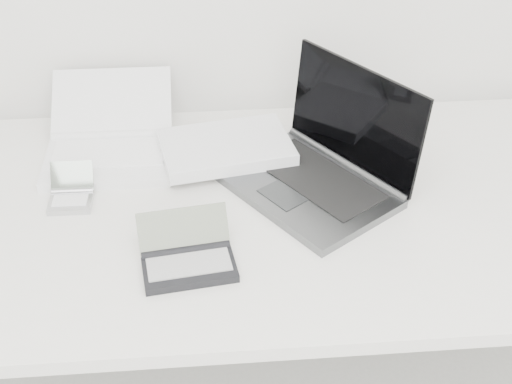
{
  "coord_description": "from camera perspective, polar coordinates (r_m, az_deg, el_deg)",
  "views": [
    {
      "loc": [
        -0.13,
        0.36,
        1.63
      ],
      "look_at": [
        -0.03,
        1.51,
        0.79
      ],
      "focal_mm": 50.0,
      "sensor_mm": 36.0,
      "label": 1
    }
  ],
  "objects": [
    {
      "name": "netbook_open_white",
      "position": [
        1.68,
        -11.65,
        3.84
      ],
      "size": [
        0.29,
        0.35,
        0.12
      ],
      "rotation": [
        0.0,
        0.0,
        -0.01
      ],
      "color": "white",
      "rests_on": "desk"
    },
    {
      "name": "desk",
      "position": [
        1.53,
        1.0,
        -2.29
      ],
      "size": [
        1.6,
        0.8,
        0.73
      ],
      "color": "white",
      "rests_on": "ground"
    },
    {
      "name": "pda_silver",
      "position": [
        1.55,
        -14.57,
        -0.25
      ],
      "size": [
        0.09,
        0.11,
        0.07
      ],
      "rotation": [
        0.0,
        0.0,
        -0.01
      ],
      "color": "#B7B8BC",
      "rests_on": "desk"
    },
    {
      "name": "palmtop_charcoal",
      "position": [
        1.34,
        -5.48,
        -5.33
      ],
      "size": [
        0.19,
        0.16,
        0.09
      ],
      "rotation": [
        0.0,
        0.0,
        0.14
      ],
      "color": "black",
      "rests_on": "desk"
    },
    {
      "name": "laptop_large",
      "position": [
        1.57,
        2.15,
        2.64
      ],
      "size": [
        0.55,
        0.48,
        0.25
      ],
      "rotation": [
        0.0,
        0.0,
        -0.96
      ],
      "color": "#595B5E",
      "rests_on": "desk"
    }
  ]
}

